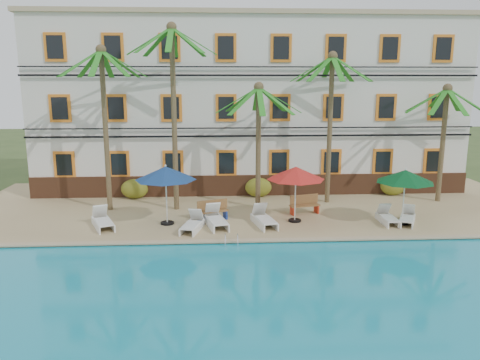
{
  "coord_description": "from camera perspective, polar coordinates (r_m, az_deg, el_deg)",
  "views": [
    {
      "loc": [
        -2.15,
        -19.1,
        6.66
      ],
      "look_at": [
        -0.95,
        3.0,
        2.0
      ],
      "focal_mm": 35.0,
      "sensor_mm": 36.0,
      "label": 1
    }
  ],
  "objects": [
    {
      "name": "palm_d",
      "position": [
        25.14,
        10.99,
        8.7
      ],
      "size": [
        4.31,
        4.31,
        7.95
      ],
      "color": "brown",
      "rests_on": "pool_deck"
    },
    {
      "name": "swimming_pool",
      "position": [
        13.93,
        6.4,
        -16.29
      ],
      "size": [
        26.0,
        12.0,
        0.2
      ],
      "primitive_type": "cube",
      "color": "teal",
      "rests_on": "ground"
    },
    {
      "name": "umbrella_green",
      "position": [
        22.36,
        19.5,
        0.4
      ],
      "size": [
        2.6,
        2.6,
        2.6
      ],
      "color": "black",
      "rests_on": "pool_deck"
    },
    {
      "name": "shrub_right",
      "position": [
        28.28,
        18.19,
        -0.67
      ],
      "size": [
        1.5,
        0.9,
        1.1
      ],
      "primitive_type": "ellipsoid",
      "color": "#295518",
      "rests_on": "pool_deck"
    },
    {
      "name": "hotel_building",
      "position": [
        29.19,
        1.12,
        9.37
      ],
      "size": [
        25.4,
        6.44,
        10.22
      ],
      "color": "silver",
      "rests_on": "pool_deck"
    },
    {
      "name": "palm_c",
      "position": [
        23.64,
        2.26,
        6.52
      ],
      "size": [
        4.31,
        4.31,
        6.41
      ],
      "color": "brown",
      "rests_on": "pool_deck"
    },
    {
      "name": "palm_a",
      "position": [
        24.06,
        -16.22,
        8.6
      ],
      "size": [
        4.31,
        4.31,
        8.16
      ],
      "color": "brown",
      "rests_on": "pool_deck"
    },
    {
      "name": "lounger_b",
      "position": [
        20.74,
        -5.82,
        -5.37
      ],
      "size": [
        1.08,
        1.93,
        0.86
      ],
      "color": "white",
      "rests_on": "pool_deck"
    },
    {
      "name": "umbrella_blue",
      "position": [
        21.29,
        -9.05,
        0.79
      ],
      "size": [
        2.77,
        2.77,
        2.77
      ],
      "color": "black",
      "rests_on": "pool_deck"
    },
    {
      "name": "shrub_mid",
      "position": [
        26.47,
        2.26,
        -0.91
      ],
      "size": [
        1.5,
        0.9,
        1.1
      ],
      "primitive_type": "ellipsoid",
      "color": "#295518",
      "rests_on": "pool_deck"
    },
    {
      "name": "lounger_f",
      "position": [
        22.94,
        19.72,
        -4.36
      ],
      "size": [
        1.34,
        1.84,
        0.82
      ],
      "color": "white",
      "rests_on": "pool_deck"
    },
    {
      "name": "lounger_d",
      "position": [
        21.35,
        2.92,
        -4.74
      ],
      "size": [
        1.13,
        2.1,
        0.94
      ],
      "color": "white",
      "rests_on": "pool_deck"
    },
    {
      "name": "bench_left",
      "position": [
        22.19,
        -3.47,
        -3.66
      ],
      "size": [
        1.57,
        0.95,
        0.93
      ],
      "color": "olive",
      "rests_on": "pool_deck"
    },
    {
      "name": "lounger_c",
      "position": [
        21.22,
        -2.96,
        -4.82
      ],
      "size": [
        1.19,
        2.18,
        0.97
      ],
      "color": "white",
      "rests_on": "pool_deck"
    },
    {
      "name": "umbrella_red",
      "position": [
        21.59,
        6.82,
        0.8
      ],
      "size": [
        2.68,
        2.68,
        2.68
      ],
      "color": "black",
      "rests_on": "pool_deck"
    },
    {
      "name": "ground",
      "position": [
        20.34,
        3.15,
        -7.24
      ],
      "size": [
        100.0,
        100.0,
        0.0
      ],
      "primitive_type": "plane",
      "color": "#384C23",
      "rests_on": "ground"
    },
    {
      "name": "pool_deck",
      "position": [
        25.06,
        1.91,
        -3.23
      ],
      "size": [
        30.0,
        12.0,
        0.25
      ],
      "primitive_type": "cube",
      "color": "tan",
      "rests_on": "ground"
    },
    {
      "name": "lounger_a",
      "position": [
        21.9,
        -16.39,
        -4.8
      ],
      "size": [
        1.43,
        2.09,
        0.93
      ],
      "color": "white",
      "rests_on": "pool_deck"
    },
    {
      "name": "palm_b",
      "position": [
        23.43,
        -8.12,
        10.33
      ],
      "size": [
        4.31,
        4.31,
        9.21
      ],
      "color": "brown",
      "rests_on": "pool_deck"
    },
    {
      "name": "pool_coping",
      "position": [
        19.4,
        3.45,
        -7.33
      ],
      "size": [
        30.0,
        0.35,
        0.06
      ],
      "primitive_type": "cube",
      "color": "tan",
      "rests_on": "pool_deck"
    },
    {
      "name": "shrub_left",
      "position": [
        26.74,
        -12.73,
        -1.07
      ],
      "size": [
        1.5,
        0.9,
        1.1
      ],
      "primitive_type": "ellipsoid",
      "color": "#295518",
      "rests_on": "pool_deck"
    },
    {
      "name": "bench_right",
      "position": [
        23.37,
        7.81,
        -2.95
      ],
      "size": [
        1.57,
        0.83,
        0.93
      ],
      "color": "olive",
      "rests_on": "pool_deck"
    },
    {
      "name": "pool_ladder",
      "position": [
        19.21,
        -1.06,
        -7.61
      ],
      "size": [
        0.54,
        0.74,
        0.74
      ],
      "color": "silver",
      "rests_on": "ground"
    },
    {
      "name": "palm_e",
      "position": [
        27.26,
        23.64,
        6.14
      ],
      "size": [
        4.31,
        4.31,
        6.32
      ],
      "color": "brown",
      "rests_on": "pool_deck"
    },
    {
      "name": "lounger_e",
      "position": [
        22.72,
        17.55,
        -4.36
      ],
      "size": [
        0.64,
        1.76,
        0.83
      ],
      "color": "white",
      "rests_on": "pool_deck"
    }
  ]
}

